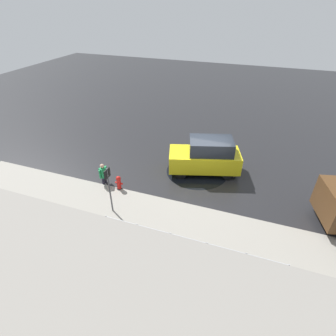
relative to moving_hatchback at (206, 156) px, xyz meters
The scene contains 8 objects.
ground_plane 1.13m from the moving_hatchback, 86.75° to the left, with size 60.00×60.00×0.00m, color black.
kerb_strip 4.78m from the moving_hatchback, 89.67° to the left, with size 24.00×3.20×0.04m, color gray.
moving_hatchback is the anchor object (origin of this frame).
fire_hydrant 4.99m from the moving_hatchback, 38.76° to the left, with size 0.42×0.31×0.80m.
pedestrian 5.68m from the moving_hatchback, 30.93° to the left, with size 0.30×0.56×1.22m.
metal_railing 6.06m from the moving_hatchback, 96.35° to the left, with size 7.00×0.04×1.05m.
sign_post 5.81m from the moving_hatchback, 54.65° to the left, with size 0.07×0.44×2.40m.
puddle_patch 1.11m from the moving_hatchback, 18.73° to the left, with size 3.52×3.52×0.01m, color black.
Camera 1 is at (-2.19, 12.07, 8.50)m, focal length 28.00 mm.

